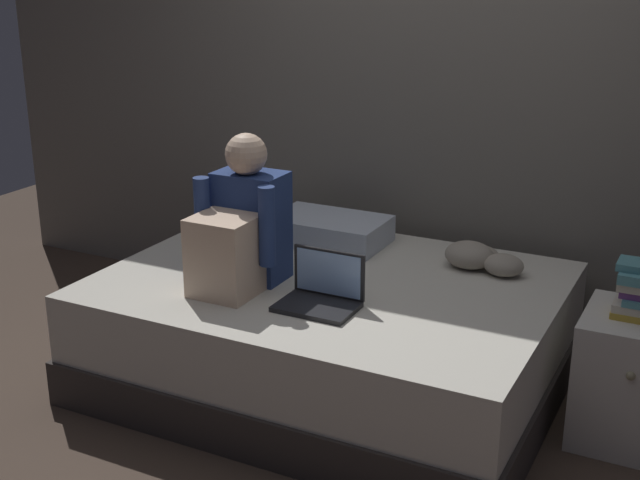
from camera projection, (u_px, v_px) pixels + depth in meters
The scene contains 8 objects.
ground_plane at pixel (341, 422), 3.60m from camera, with size 8.00×8.00×0.00m, color #47382D.
wall_back at pixel (449, 66), 4.18m from camera, with size 5.60×0.10×2.70m, color slate.
bed at pixel (330, 332), 3.86m from camera, with size 2.00×1.50×0.51m.
nightstand at pixel (635, 379), 3.40m from camera, with size 0.44×0.46×0.54m.
person_sitting at pixel (241, 229), 3.65m from camera, with size 0.39×0.44×0.66m.
laptop at pixel (322, 293), 3.48m from camera, with size 0.32×0.23×0.22m.
pillow at pixel (329, 230), 4.24m from camera, with size 0.56×0.36×0.13m, color silver.
clothes_pile at pixel (481, 258), 3.88m from camera, with size 0.37×0.24×0.12m.
Camera 1 is at (1.36, -2.86, 1.89)m, focal length 47.90 mm.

